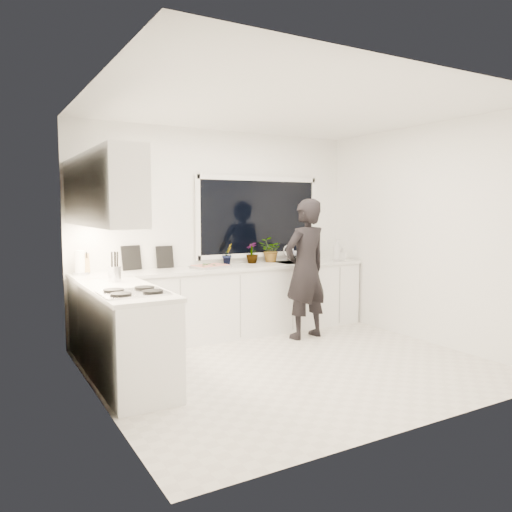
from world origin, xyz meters
TOP-DOWN VIEW (x-y plane):
  - floor at (0.00, 0.00)m, footprint 4.00×3.50m
  - wall_back at (0.00, 1.76)m, footprint 4.00×0.02m
  - wall_left at (-2.01, 0.00)m, footprint 0.02×3.50m
  - wall_right at (2.01, 0.00)m, footprint 0.02×3.50m
  - ceiling at (0.00, 0.00)m, footprint 4.00×3.50m
  - window at (0.60, 1.73)m, footprint 1.80×0.02m
  - base_cabinets_back at (0.00, 1.45)m, footprint 3.92×0.58m
  - base_cabinets_left at (-1.67, 0.35)m, footprint 0.58×1.60m
  - countertop_back at (0.00, 1.44)m, footprint 3.94×0.62m
  - countertop_left at (-1.67, 0.35)m, footprint 0.62×1.60m
  - upper_cabinets at (-1.79, 0.70)m, footprint 0.34×2.10m
  - sink at (1.05, 1.45)m, footprint 0.58×0.42m
  - faucet at (1.05, 1.65)m, footprint 0.03×0.03m
  - stovetop at (-1.69, -0.00)m, footprint 0.56×0.48m
  - person at (0.80, 0.87)m, footprint 0.70×0.51m
  - pizza_tray at (-0.29, 1.42)m, footprint 0.50×0.41m
  - pizza at (-0.29, 1.42)m, footprint 0.45×0.36m
  - watering_can at (1.27, 1.61)m, footprint 0.16×0.16m
  - paper_towel_roll at (-1.85, 1.55)m, footprint 0.11×0.11m
  - knife_block at (-1.81, 1.59)m, footprint 0.14×0.11m
  - utensil_crock at (-1.65, 0.80)m, footprint 0.17×0.17m
  - picture_frame_large at (-0.79, 1.69)m, footprint 0.22×0.02m
  - picture_frame_small at (-1.22, 1.69)m, footprint 0.25×0.06m
  - herb_plants at (0.57, 1.61)m, footprint 0.96×0.38m
  - soap_bottles at (1.67, 1.30)m, footprint 0.24×0.17m

SIDE VIEW (x-z plane):
  - floor at x=0.00m, z-range -0.02..0.00m
  - base_cabinets_back at x=0.00m, z-range 0.00..0.88m
  - base_cabinets_left at x=-1.67m, z-range 0.00..0.88m
  - sink at x=1.05m, z-range 0.80..0.94m
  - person at x=0.80m, z-range 0.00..1.79m
  - countertop_back at x=0.00m, z-range 0.88..0.92m
  - countertop_left at x=-1.67m, z-range 0.88..0.92m
  - stovetop at x=-1.69m, z-range 0.92..0.95m
  - pizza_tray at x=-0.29m, z-range 0.92..0.95m
  - pizza at x=-0.29m, z-range 0.95..0.96m
  - watering_can at x=1.27m, z-range 0.92..1.05m
  - utensil_crock at x=-1.65m, z-range 0.92..1.08m
  - faucet at x=1.05m, z-range 0.92..1.14m
  - knife_block at x=-1.81m, z-range 0.92..1.14m
  - paper_towel_roll at x=-1.85m, z-range 0.92..1.18m
  - picture_frame_large at x=-0.79m, z-range 0.92..1.20m
  - soap_bottles at x=1.67m, z-range 0.91..1.22m
  - picture_frame_small at x=-1.22m, z-range 0.92..1.22m
  - herb_plants at x=0.57m, z-range 0.91..1.25m
  - wall_back at x=0.00m, z-range 0.00..2.70m
  - wall_left at x=-2.01m, z-range 0.00..2.70m
  - wall_right at x=2.01m, z-range 0.00..2.70m
  - window at x=0.60m, z-range 1.05..2.05m
  - upper_cabinets at x=-1.79m, z-range 1.50..2.20m
  - ceiling at x=0.00m, z-range 2.70..2.72m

